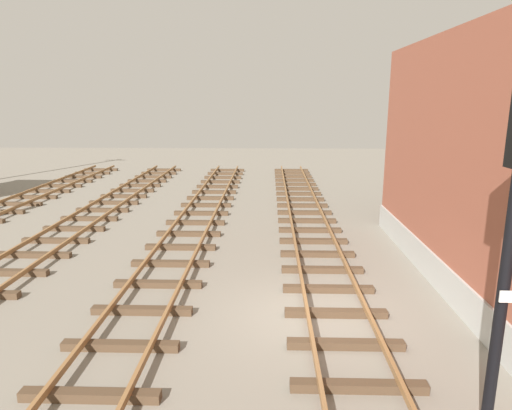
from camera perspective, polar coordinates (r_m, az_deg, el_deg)
ground_plane at (r=11.50m, az=7.17°, el=-13.78°), size 80.00×80.00×0.00m
track_near_building at (r=11.51m, az=10.05°, el=-13.15°), size 2.50×48.00×0.32m
track_centre at (r=11.81m, az=-14.23°, el=-12.63°), size 2.50×48.00×0.32m
signal_mast at (r=7.57m, az=29.67°, el=-2.56°), size 0.36×0.40×5.34m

